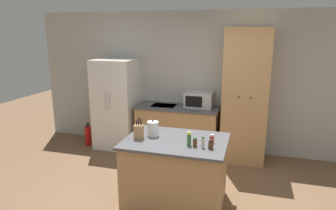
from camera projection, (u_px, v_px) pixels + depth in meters
wall_back at (217, 83)px, 5.54m from camera, size 7.20×0.06×2.60m
refrigerator at (116, 104)px, 5.81m from camera, size 0.77×0.70×1.72m
back_counter at (178, 129)px, 5.61m from camera, size 1.53×0.63×0.88m
pantry_cabinet at (245, 96)px, 5.11m from camera, size 0.74×0.64×2.29m
kitchen_island at (176, 172)px, 3.90m from camera, size 1.29×0.94×0.89m
microwave at (199, 99)px, 5.45m from camera, size 0.50×0.40×0.28m
knife_block at (139, 132)px, 3.81m from camera, size 0.11×0.09×0.28m
spice_bottle_tall_dark at (189, 139)px, 3.58m from camera, size 0.05×0.05×0.18m
spice_bottle_short_red at (195, 143)px, 3.55m from camera, size 0.05×0.05×0.11m
spice_bottle_amber_oil at (212, 139)px, 3.68m from camera, size 0.05×0.05×0.11m
spice_bottle_green_herb at (211, 145)px, 3.49m from camera, size 0.06×0.06×0.11m
spice_bottle_pale_salt at (203, 143)px, 3.52m from camera, size 0.04×0.04×0.14m
kettle at (153, 129)px, 3.93m from camera, size 0.15×0.15×0.22m
fire_extinguisher at (88, 135)px, 6.01m from camera, size 0.13×0.13×0.45m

